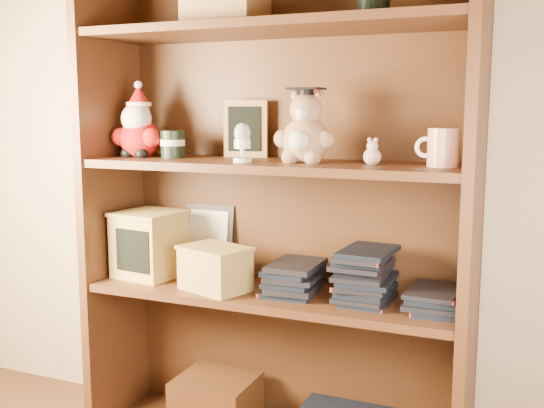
{
  "coord_description": "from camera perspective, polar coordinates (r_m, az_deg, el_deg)",
  "views": [
    {
      "loc": [
        0.84,
        -0.45,
        1.1
      ],
      "look_at": [
        0.1,
        1.3,
        0.82
      ],
      "focal_mm": 42.0,
      "sensor_mm": 36.0,
      "label": 1
    }
  ],
  "objects": [
    {
      "name": "grad_teddy_bear",
      "position": [
        1.86,
        2.98,
        6.33
      ],
      "size": [
        0.18,
        0.16,
        0.22
      ],
      "color": "#A67D58",
      "rests_on": "shelf_upper"
    },
    {
      "name": "teacher_mug",
      "position": [
        1.78,
        15.0,
        4.9
      ],
      "size": [
        0.12,
        0.08,
        0.1
      ],
      "color": "silver",
      "rests_on": "shelf_upper"
    },
    {
      "name": "bookcase",
      "position": [
        1.98,
        0.5,
        -0.98
      ],
      "size": [
        1.2,
        0.35,
        1.6
      ],
      "color": "#4C2A15",
      "rests_on": "ground"
    },
    {
      "name": "pink_figurine",
      "position": [
        1.81,
        8.98,
        4.44
      ],
      "size": [
        0.05,
        0.05,
        0.08
      ],
      "color": "#CEA59F",
      "rests_on": "shelf_upper"
    },
    {
      "name": "santa_plush",
      "position": [
        2.13,
        -11.89,
        6.63
      ],
      "size": [
        0.18,
        0.13,
        0.25
      ],
      "color": "#A50F0F",
      "rests_on": "shelf_upper"
    },
    {
      "name": "pencils_box",
      "position": [
        1.98,
        -5.14,
        -5.73
      ],
      "size": [
        0.25,
        0.21,
        0.14
      ],
      "color": "#B09248",
      "rests_on": "shelf_lower"
    },
    {
      "name": "book_stack_mid",
      "position": [
        1.87,
        8.3,
        -6.03
      ],
      "size": [
        0.14,
        0.2,
        0.18
      ],
      "color": "black",
      "rests_on": "shelf_lower"
    },
    {
      "name": "certificate_frame",
      "position": [
        2.2,
        -5.68,
        -3.05
      ],
      "size": [
        0.18,
        0.05,
        0.23
      ],
      "color": "black",
      "rests_on": "shelf_lower"
    },
    {
      "name": "egg_cup",
      "position": [
        1.87,
        -2.68,
        5.65
      ],
      "size": [
        0.05,
        0.05,
        0.12
      ],
      "color": "white",
      "rests_on": "shelf_upper"
    },
    {
      "name": "book_stack_right",
      "position": [
        1.85,
        14.53,
        -8.2
      ],
      "size": [
        0.14,
        0.2,
        0.06
      ],
      "color": "black",
      "rests_on": "shelf_lower"
    },
    {
      "name": "book_stack_left",
      "position": [
        1.95,
        1.92,
        -6.59
      ],
      "size": [
        0.14,
        0.2,
        0.1
      ],
      "color": "black",
      "rests_on": "shelf_lower"
    },
    {
      "name": "shelf_upper",
      "position": [
        1.91,
        0.0,
        3.48
      ],
      "size": [
        1.14,
        0.33,
        0.02
      ],
      "color": "#4C2A15",
      "rests_on": "ground"
    },
    {
      "name": "chalkboard_plaque",
      "position": [
        2.07,
        -2.36,
        6.67
      ],
      "size": [
        0.14,
        0.09,
        0.18
      ],
      "color": "#9E7547",
      "rests_on": "shelf_upper"
    },
    {
      "name": "treats_box",
      "position": [
        2.16,
        -10.93,
        -3.49
      ],
      "size": [
        0.22,
        0.22,
        0.22
      ],
      "color": "#B09248",
      "rests_on": "shelf_lower"
    },
    {
      "name": "shelf_lower",
      "position": [
        1.99,
        0.0,
        -8.07
      ],
      "size": [
        1.14,
        0.33,
        0.02
      ],
      "color": "#4C2A15",
      "rests_on": "ground"
    },
    {
      "name": "teachers_tin",
      "position": [
        2.07,
        -8.89,
        5.34
      ],
      "size": [
        0.08,
        0.08,
        0.09
      ],
      "color": "black",
      "rests_on": "shelf_upper"
    }
  ]
}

